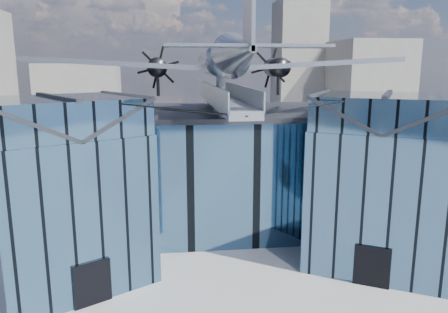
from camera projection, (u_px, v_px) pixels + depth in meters
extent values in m
plane|color=gray|center=(228.00, 262.00, 30.77)|extent=(120.00, 120.00, 0.00)
cube|color=#436889|center=(214.00, 168.00, 38.55)|extent=(28.00, 14.00, 9.50)
cube|color=#25262C|center=(214.00, 112.00, 37.54)|extent=(28.00, 14.00, 0.40)
cube|color=#436889|center=(65.00, 208.00, 27.54)|extent=(11.79, 11.43, 9.50)
cube|color=#436889|center=(58.00, 116.00, 26.35)|extent=(11.56, 11.20, 2.20)
cube|color=#25262C|center=(18.00, 119.00, 25.02)|extent=(7.98, 9.23, 2.40)
cube|color=#25262C|center=(94.00, 114.00, 27.69)|extent=(7.98, 9.23, 2.40)
cube|color=#25262C|center=(57.00, 97.00, 26.12)|extent=(4.30, 7.10, 0.18)
cube|color=black|center=(92.00, 283.00, 25.09)|extent=(2.03, 1.32, 2.60)
cube|color=black|center=(131.00, 196.00, 30.21)|extent=(0.34, 0.34, 9.50)
cube|color=#436889|center=(380.00, 196.00, 30.13)|extent=(11.79, 11.43, 9.50)
cube|color=#436889|center=(386.00, 111.00, 28.94)|extent=(11.56, 11.20, 2.20)
cube|color=#25262C|center=(351.00, 110.00, 29.79)|extent=(7.98, 9.23, 2.40)
cube|color=#25262C|center=(424.00, 113.00, 28.09)|extent=(7.98, 9.23, 2.40)
cube|color=#25262C|center=(388.00, 94.00, 28.70)|extent=(4.30, 7.10, 0.18)
cube|color=black|center=(372.00, 267.00, 27.17)|extent=(2.03, 1.32, 2.60)
cube|color=black|center=(315.00, 189.00, 31.83)|extent=(0.34, 0.34, 9.50)
cube|color=#92979E|center=(221.00, 100.00, 31.92)|extent=(1.80, 21.00, 0.50)
cube|color=#92979E|center=(209.00, 91.00, 31.67)|extent=(0.08, 21.00, 1.10)
cube|color=#92979E|center=(234.00, 91.00, 31.89)|extent=(0.08, 21.00, 1.10)
cylinder|color=#92979E|center=(209.00, 100.00, 41.28)|extent=(0.44, 0.44, 1.35)
cylinder|color=#92979E|center=(216.00, 105.00, 35.45)|extent=(0.44, 0.44, 1.35)
cylinder|color=#92979E|center=(222.00, 110.00, 31.57)|extent=(0.44, 0.44, 1.35)
cylinder|color=#92979E|center=(221.00, 87.00, 32.21)|extent=(0.70, 0.70, 1.40)
cylinder|color=black|center=(143.00, 106.00, 23.92)|extent=(10.55, 6.08, 0.69)
cylinder|color=black|center=(327.00, 104.00, 25.22)|extent=(10.55, 6.08, 0.69)
cylinder|color=black|center=(181.00, 111.00, 29.72)|extent=(6.09, 17.04, 1.19)
cylinder|color=black|center=(267.00, 110.00, 30.45)|extent=(6.09, 17.04, 1.19)
cylinder|color=#A3A7AF|center=(221.00, 60.00, 31.81)|extent=(2.50, 11.00, 2.50)
sphere|color=#A3A7AF|center=(213.00, 61.00, 37.15)|extent=(2.50, 2.50, 2.50)
cube|color=black|center=(214.00, 52.00, 36.04)|extent=(1.60, 1.40, 0.50)
cone|color=#A3A7AF|center=(241.00, 52.00, 23.01)|extent=(2.50, 7.00, 2.50)
cube|color=#A3A7AF|center=(249.00, 15.00, 20.45)|extent=(0.18, 2.40, 3.40)
cube|color=#A3A7AF|center=(248.00, 46.00, 20.83)|extent=(8.00, 1.80, 0.14)
cube|color=#A3A7AF|center=(124.00, 64.00, 31.98)|extent=(14.00, 3.20, 1.08)
cylinder|color=black|center=(158.00, 67.00, 32.91)|extent=(1.44, 3.20, 1.44)
cone|color=black|center=(158.00, 67.00, 34.66)|extent=(0.70, 0.70, 0.70)
cube|color=black|center=(158.00, 67.00, 34.81)|extent=(1.05, 0.06, 3.33)
cube|color=black|center=(158.00, 67.00, 34.81)|extent=(2.53, 0.06, 2.53)
cube|color=black|center=(158.00, 67.00, 34.81)|extent=(3.33, 0.06, 1.05)
cylinder|color=black|center=(158.00, 84.00, 32.58)|extent=(0.24, 0.24, 1.75)
cube|color=#A3A7AF|center=(309.00, 64.00, 33.71)|extent=(14.00, 3.20, 1.08)
cylinder|color=black|center=(277.00, 67.00, 34.04)|extent=(1.44, 3.20, 1.44)
cone|color=black|center=(271.00, 67.00, 35.79)|extent=(0.70, 0.70, 0.70)
cube|color=black|center=(271.00, 67.00, 35.94)|extent=(1.05, 0.06, 3.33)
cube|color=black|center=(271.00, 67.00, 35.94)|extent=(2.53, 0.06, 2.53)
cube|color=black|center=(271.00, 67.00, 35.94)|extent=(3.33, 0.06, 1.05)
cylinder|color=black|center=(278.00, 84.00, 33.71)|extent=(0.24, 0.24, 1.75)
cube|color=slate|center=(366.00, 92.00, 79.51)|extent=(12.00, 14.00, 18.00)
cube|color=slate|center=(80.00, 102.00, 80.31)|extent=(14.00, 10.00, 14.00)
cube|color=slate|center=(298.00, 69.00, 87.18)|extent=(9.00, 9.00, 26.00)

